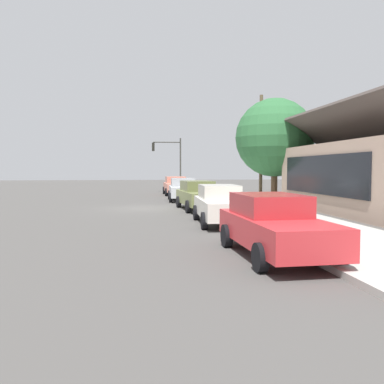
% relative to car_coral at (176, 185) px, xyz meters
% --- Properties ---
extents(ground_plane, '(120.00, 120.00, 0.00)m').
position_rel_car_coral_xyz_m(ground_plane, '(11.83, -2.77, -0.82)').
color(ground_plane, '#4C4947').
extents(sidewalk_curb, '(60.00, 4.20, 0.16)m').
position_rel_car_coral_xyz_m(sidewalk_curb, '(11.83, 2.83, -0.74)').
color(sidewalk_curb, '#B2AFA8').
rests_on(sidewalk_curb, ground).
extents(car_coral, '(4.68, 2.09, 1.59)m').
position_rel_car_coral_xyz_m(car_coral, '(0.00, 0.00, 0.00)').
color(car_coral, '#EA8C75').
rests_on(car_coral, ground).
extents(car_silver, '(4.75, 2.23, 1.59)m').
position_rel_car_coral_xyz_m(car_silver, '(6.47, -0.13, -0.00)').
color(car_silver, silver).
rests_on(car_silver, ground).
extents(car_olive, '(4.99, 2.20, 1.59)m').
position_rel_car_coral_xyz_m(car_olive, '(12.95, -0.01, 0.00)').
color(car_olive, olive).
rests_on(car_olive, ground).
extents(car_ivory, '(4.68, 2.08, 1.59)m').
position_rel_car_coral_xyz_m(car_ivory, '(18.84, -0.02, -0.00)').
color(car_ivory, silver).
rests_on(car_ivory, ground).
extents(car_cherry, '(4.79, 2.13, 1.59)m').
position_rel_car_coral_xyz_m(car_cherry, '(25.09, 0.08, -0.00)').
color(car_cherry, red).
rests_on(car_cherry, ground).
extents(storefront_building, '(11.87, 6.85, 5.44)m').
position_rel_car_coral_xyz_m(storefront_building, '(15.46, 9.21, 1.11)').
color(storefront_building, tan).
rests_on(storefront_building, ground).
extents(shade_tree, '(5.40, 5.40, 7.11)m').
position_rel_car_coral_xyz_m(shade_tree, '(8.03, 6.08, 3.59)').
color(shade_tree, brown).
rests_on(shade_tree, ground).
extents(traffic_light_main, '(0.37, 2.79, 5.20)m').
position_rel_car_coral_xyz_m(traffic_light_main, '(-3.77, -0.23, 2.67)').
color(traffic_light_main, '#383833').
rests_on(traffic_light_main, ground).
extents(utility_pole_wooden, '(1.80, 0.24, 7.50)m').
position_rel_car_coral_xyz_m(utility_pole_wooden, '(7.00, 5.43, 3.11)').
color(utility_pole_wooden, brown).
rests_on(utility_pole_wooden, ground).
extents(fire_hydrant_red, '(0.22, 0.22, 0.71)m').
position_rel_car_coral_xyz_m(fire_hydrant_red, '(11.38, 1.43, -0.32)').
color(fire_hydrant_red, red).
rests_on(fire_hydrant_red, sidewalk_curb).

